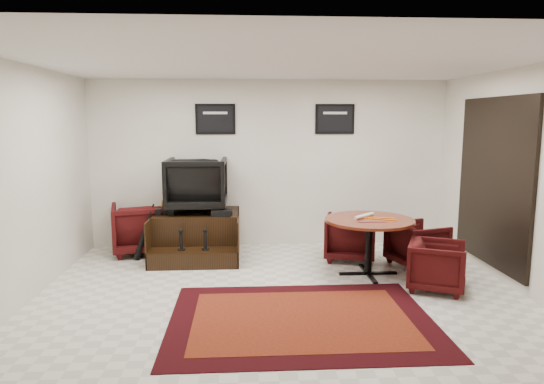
{
  "coord_description": "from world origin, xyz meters",
  "views": [
    {
      "loc": [
        -0.45,
        -5.67,
        2.16
      ],
      "look_at": [
        -0.05,
        0.9,
        1.16
      ],
      "focal_mm": 32.0,
      "sensor_mm": 36.0,
      "label": 1
    }
  ],
  "objects_px": {
    "armchair_side": "(141,225)",
    "table_chair_corner": "(437,263)",
    "table_chair_window": "(417,242)",
    "meeting_table": "(369,226)",
    "table_chair_back": "(350,235)",
    "shine_podium": "(197,236)",
    "shine_chair": "(197,182)"
  },
  "relations": [
    {
      "from": "armchair_side",
      "to": "shine_chair",
      "type": "bearing_deg",
      "value": 161.92
    },
    {
      "from": "shine_podium",
      "to": "shine_chair",
      "type": "xyz_separation_m",
      "value": [
        -0.0,
        0.14,
        0.85
      ]
    },
    {
      "from": "table_chair_back",
      "to": "table_chair_corner",
      "type": "distance_m",
      "value": 1.62
    },
    {
      "from": "armchair_side",
      "to": "table_chair_corner",
      "type": "distance_m",
      "value": 4.56
    },
    {
      "from": "armchair_side",
      "to": "table_chair_corner",
      "type": "relative_size",
      "value": 1.3
    },
    {
      "from": "shine_podium",
      "to": "table_chair_corner",
      "type": "bearing_deg",
      "value": -29.15
    },
    {
      "from": "table_chair_corner",
      "to": "table_chair_window",
      "type": "bearing_deg",
      "value": 17.46
    },
    {
      "from": "shine_podium",
      "to": "shine_chair",
      "type": "height_order",
      "value": "shine_chair"
    },
    {
      "from": "shine_podium",
      "to": "table_chair_back",
      "type": "relative_size",
      "value": 1.79
    },
    {
      "from": "armchair_side",
      "to": "table_chair_back",
      "type": "bearing_deg",
      "value": 156.6
    },
    {
      "from": "armchair_side",
      "to": "meeting_table",
      "type": "bearing_deg",
      "value": 145.01
    },
    {
      "from": "table_chair_back",
      "to": "table_chair_window",
      "type": "distance_m",
      "value": 0.99
    },
    {
      "from": "meeting_table",
      "to": "table_chair_corner",
      "type": "bearing_deg",
      "value": -42.23
    },
    {
      "from": "shine_chair",
      "to": "armchair_side",
      "type": "height_order",
      "value": "shine_chair"
    },
    {
      "from": "table_chair_back",
      "to": "meeting_table",
      "type": "bearing_deg",
      "value": 111.5
    },
    {
      "from": "shine_chair",
      "to": "table_chair_back",
      "type": "height_order",
      "value": "shine_chair"
    },
    {
      "from": "armchair_side",
      "to": "meeting_table",
      "type": "relative_size",
      "value": 0.74
    },
    {
      "from": "table_chair_back",
      "to": "table_chair_corner",
      "type": "relative_size",
      "value": 1.11
    },
    {
      "from": "armchair_side",
      "to": "table_chair_window",
      "type": "bearing_deg",
      "value": 153.53
    },
    {
      "from": "table_chair_window",
      "to": "table_chair_corner",
      "type": "distance_m",
      "value": 1.02
    },
    {
      "from": "table_chair_back",
      "to": "armchair_side",
      "type": "bearing_deg",
      "value": 4.94
    },
    {
      "from": "shine_podium",
      "to": "armchair_side",
      "type": "xyz_separation_m",
      "value": [
        -0.93,
        0.22,
        0.13
      ]
    },
    {
      "from": "shine_podium",
      "to": "table_chair_corner",
      "type": "relative_size",
      "value": 1.99
    },
    {
      "from": "table_chair_window",
      "to": "table_chair_corner",
      "type": "height_order",
      "value": "table_chair_window"
    },
    {
      "from": "table_chair_back",
      "to": "table_chair_window",
      "type": "height_order",
      "value": "table_chair_back"
    },
    {
      "from": "shine_podium",
      "to": "armchair_side",
      "type": "height_order",
      "value": "armchair_side"
    },
    {
      "from": "shine_podium",
      "to": "meeting_table",
      "type": "distance_m",
      "value": 2.74
    },
    {
      "from": "meeting_table",
      "to": "table_chair_back",
      "type": "xyz_separation_m",
      "value": [
        -0.09,
        0.76,
        -0.32
      ]
    },
    {
      "from": "meeting_table",
      "to": "table_chair_window",
      "type": "relative_size",
      "value": 1.69
    },
    {
      "from": "shine_podium",
      "to": "table_chair_window",
      "type": "height_order",
      "value": "table_chair_window"
    },
    {
      "from": "shine_podium",
      "to": "table_chair_corner",
      "type": "height_order",
      "value": "table_chair_corner"
    },
    {
      "from": "armchair_side",
      "to": "meeting_table",
      "type": "xyz_separation_m",
      "value": [
        3.39,
        -1.34,
        0.25
      ]
    }
  ]
}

